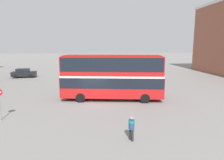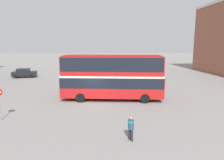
# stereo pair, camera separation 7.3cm
# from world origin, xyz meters

# --- Properties ---
(ground_plane) EXTENTS (240.00, 240.00, 0.00)m
(ground_plane) POSITION_xyz_m (0.00, 0.00, 0.00)
(ground_plane) COLOR gray
(double_decker_bus) EXTENTS (10.84, 4.08, 4.76)m
(double_decker_bus) POSITION_xyz_m (1.95, 1.14, 2.71)
(double_decker_bus) COLOR red
(double_decker_bus) RESTS_ON ground_plane
(pedestrian_foreground) EXTENTS (0.51, 0.51, 1.54)m
(pedestrian_foreground) POSITION_xyz_m (2.22, -8.23, 0.95)
(pedestrian_foreground) COLOR #232328
(pedestrian_foreground) RESTS_ON ground_plane
(parked_car_kerb_near) EXTENTS (4.24, 2.26, 1.63)m
(parked_car_kerb_near) POSITION_xyz_m (-12.40, 17.35, 0.81)
(parked_car_kerb_near) COLOR black
(parked_car_kerb_near) RESTS_ON ground_plane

